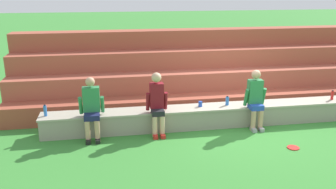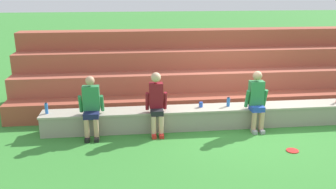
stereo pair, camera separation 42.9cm
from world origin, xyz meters
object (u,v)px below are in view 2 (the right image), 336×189
at_px(plastic_cup_middle, 201,105).
at_px(person_far_left, 91,106).
at_px(frisbee, 292,151).
at_px(person_left_of_center, 156,102).
at_px(water_bottle_near_left, 228,102).
at_px(water_bottle_center_gap, 46,108).
at_px(person_center, 257,100).

bearing_deg(plastic_cup_middle, person_far_left, -173.43).
bearing_deg(frisbee, person_left_of_center, 154.88).
distance_m(person_left_of_center, water_bottle_near_left, 1.75).
distance_m(water_bottle_near_left, water_bottle_center_gap, 4.14).
relative_size(water_bottle_near_left, water_bottle_center_gap, 0.87).
xyz_separation_m(water_bottle_center_gap, frisbee, (5.08, -1.49, -0.60)).
bearing_deg(person_center, frisbee, -72.93).
distance_m(person_far_left, frisbee, 4.32).
xyz_separation_m(person_left_of_center, frisbee, (2.65, -1.24, -0.73)).
height_order(person_center, plastic_cup_middle, person_center).
xyz_separation_m(person_left_of_center, water_bottle_center_gap, (-2.42, 0.24, -0.13)).
bearing_deg(water_bottle_near_left, person_far_left, -174.97).
xyz_separation_m(person_left_of_center, person_center, (2.28, -0.05, -0.01)).
bearing_deg(person_left_of_center, water_bottle_center_gap, 174.28).
height_order(water_bottle_near_left, plastic_cup_middle, water_bottle_near_left).
distance_m(person_far_left, water_bottle_near_left, 3.16).
bearing_deg(water_bottle_center_gap, person_center, -3.51).
height_order(person_left_of_center, plastic_cup_middle, person_left_of_center).
bearing_deg(person_far_left, frisbee, -16.92).
bearing_deg(plastic_cup_middle, water_bottle_near_left, -0.90).
xyz_separation_m(plastic_cup_middle, frisbee, (1.59, -1.53, -0.54)).
bearing_deg(person_left_of_center, person_far_left, -179.85).
height_order(person_far_left, plastic_cup_middle, person_far_left).
bearing_deg(water_bottle_near_left, frisbee, -58.39).
bearing_deg(frisbee, person_center, 107.07).
bearing_deg(person_left_of_center, person_center, -1.15).
xyz_separation_m(person_center, plastic_cup_middle, (-1.22, 0.33, -0.18)).
distance_m(person_left_of_center, plastic_cup_middle, 1.12).
distance_m(person_left_of_center, person_center, 2.28).
bearing_deg(frisbee, plastic_cup_middle, 136.11).
height_order(person_center, water_bottle_center_gap, person_center).
relative_size(water_bottle_near_left, frisbee, 0.91).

